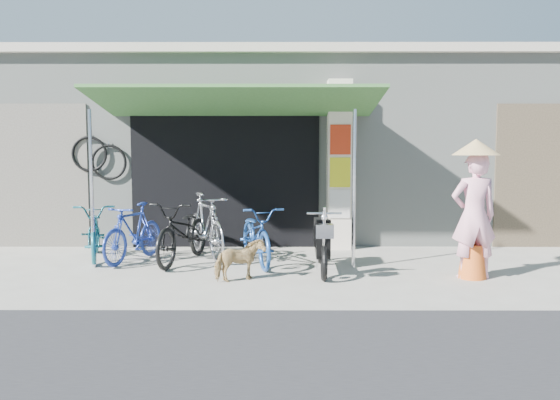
{
  "coord_description": "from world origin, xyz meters",
  "views": [
    {
      "loc": [
        -0.18,
        -7.32,
        1.73
      ],
      "look_at": [
        -0.2,
        1.0,
        1.0
      ],
      "focal_mm": 35.0,
      "sensor_mm": 36.0,
      "label": 1
    }
  ],
  "objects_px": {
    "street_dog": "(240,260)",
    "bike_silver": "(206,225)",
    "moped": "(322,242)",
    "nun": "(474,211)",
    "bike_black": "(184,232)",
    "bike_blue": "(134,232)",
    "bike_navy": "(257,235)",
    "bike_teal": "(96,231)"
  },
  "relations": [
    {
      "from": "moped",
      "to": "nun",
      "type": "xyz_separation_m",
      "value": [
        2.04,
        -0.45,
        0.51
      ]
    },
    {
      "from": "moped",
      "to": "nun",
      "type": "distance_m",
      "value": 2.15
    },
    {
      "from": "moped",
      "to": "bike_blue",
      "type": "bearing_deg",
      "value": 168.64
    },
    {
      "from": "moped",
      "to": "nun",
      "type": "relative_size",
      "value": 0.86
    },
    {
      "from": "street_dog",
      "to": "bike_teal",
      "type": "bearing_deg",
      "value": 29.85
    },
    {
      "from": "bike_black",
      "to": "bike_navy",
      "type": "height_order",
      "value": "bike_black"
    },
    {
      "from": "bike_teal",
      "to": "bike_silver",
      "type": "xyz_separation_m",
      "value": [
        1.77,
        0.13,
        0.07
      ]
    },
    {
      "from": "bike_silver",
      "to": "street_dog",
      "type": "height_order",
      "value": "bike_silver"
    },
    {
      "from": "bike_teal",
      "to": "bike_navy",
      "type": "xyz_separation_m",
      "value": [
        2.63,
        -0.4,
        -0.0
      ]
    },
    {
      "from": "bike_black",
      "to": "bike_navy",
      "type": "xyz_separation_m",
      "value": [
        1.15,
        -0.11,
        -0.03
      ]
    },
    {
      "from": "bike_navy",
      "to": "bike_teal",
      "type": "bearing_deg",
      "value": 155.89
    },
    {
      "from": "bike_black",
      "to": "bike_silver",
      "type": "distance_m",
      "value": 0.51
    },
    {
      "from": "bike_navy",
      "to": "moped",
      "type": "relative_size",
      "value": 1.06
    },
    {
      "from": "bike_navy",
      "to": "moped",
      "type": "xyz_separation_m",
      "value": [
        0.98,
        -0.5,
        -0.03
      ]
    },
    {
      "from": "bike_silver",
      "to": "street_dog",
      "type": "distance_m",
      "value": 1.82
    },
    {
      "from": "bike_teal",
      "to": "bike_black",
      "type": "relative_size",
      "value": 0.94
    },
    {
      "from": "bike_blue",
      "to": "bike_black",
      "type": "distance_m",
      "value": 0.81
    },
    {
      "from": "bike_black",
      "to": "bike_silver",
      "type": "relative_size",
      "value": 1.05
    },
    {
      "from": "bike_silver",
      "to": "street_dog",
      "type": "bearing_deg",
      "value": -93.08
    },
    {
      "from": "bike_navy",
      "to": "street_dog",
      "type": "relative_size",
      "value": 2.6
    },
    {
      "from": "street_dog",
      "to": "bike_silver",
      "type": "bearing_deg",
      "value": -5.84
    },
    {
      "from": "bike_teal",
      "to": "bike_blue",
      "type": "distance_m",
      "value": 0.71
    },
    {
      "from": "bike_blue",
      "to": "bike_silver",
      "type": "height_order",
      "value": "bike_silver"
    },
    {
      "from": "bike_blue",
      "to": "bike_navy",
      "type": "relative_size",
      "value": 0.89
    },
    {
      "from": "bike_teal",
      "to": "bike_silver",
      "type": "distance_m",
      "value": 1.78
    },
    {
      "from": "bike_silver",
      "to": "moped",
      "type": "relative_size",
      "value": 1.08
    },
    {
      "from": "bike_silver",
      "to": "bike_navy",
      "type": "distance_m",
      "value": 1.01
    },
    {
      "from": "bike_blue",
      "to": "bike_black",
      "type": "xyz_separation_m",
      "value": [
        0.81,
        -0.07,
        0.02
      ]
    },
    {
      "from": "bike_blue",
      "to": "bike_black",
      "type": "bearing_deg",
      "value": 14.97
    },
    {
      "from": "bike_teal",
      "to": "bike_black",
      "type": "xyz_separation_m",
      "value": [
        1.49,
        -0.29,
        0.03
      ]
    },
    {
      "from": "bike_silver",
      "to": "nun",
      "type": "bearing_deg",
      "value": -46.18
    },
    {
      "from": "bike_black",
      "to": "nun",
      "type": "distance_m",
      "value": 4.32
    },
    {
      "from": "bike_black",
      "to": "moped",
      "type": "relative_size",
      "value": 1.13
    },
    {
      "from": "moped",
      "to": "nun",
      "type": "height_order",
      "value": "nun"
    },
    {
      "from": "bike_silver",
      "to": "moped",
      "type": "distance_m",
      "value": 2.11
    },
    {
      "from": "bike_blue",
      "to": "nun",
      "type": "height_order",
      "value": "nun"
    },
    {
      "from": "bike_teal",
      "to": "bike_blue",
      "type": "xyz_separation_m",
      "value": [
        0.68,
        -0.22,
        0.01
      ]
    },
    {
      "from": "bike_teal",
      "to": "moped",
      "type": "height_order",
      "value": "moped"
    },
    {
      "from": "bike_navy",
      "to": "street_dog",
      "type": "distance_m",
      "value": 1.16
    },
    {
      "from": "bike_blue",
      "to": "bike_navy",
      "type": "height_order",
      "value": "bike_blue"
    },
    {
      "from": "bike_blue",
      "to": "street_dog",
      "type": "bearing_deg",
      "value": -16.55
    },
    {
      "from": "bike_black",
      "to": "bike_navy",
      "type": "relative_size",
      "value": 1.07
    }
  ]
}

